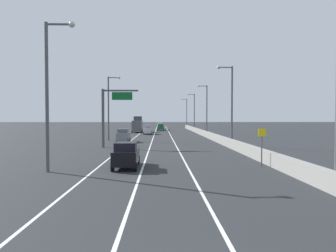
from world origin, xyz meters
TOP-DOWN VIEW (x-y plane):
  - ground_plane at (0.00, 64.00)m, footprint 320.00×320.00m
  - lane_stripe_left at (-5.50, 55.00)m, footprint 0.16×130.00m
  - lane_stripe_center at (-2.00, 55.00)m, footprint 0.16×130.00m
  - lane_stripe_right at (1.50, 55.00)m, footprint 0.16×130.00m
  - jersey_barrier_right at (8.32, 40.00)m, footprint 0.60×120.00m
  - overhead_sign_gantry at (-7.26, 33.47)m, footprint 4.68×0.36m
  - speed_advisory_sign at (7.42, 18.18)m, footprint 0.60×0.11m
  - lamp_post_right_near at (8.48, 10.13)m, footprint 2.14×0.44m
  - lamp_post_right_second at (8.60, 34.41)m, footprint 2.14×0.44m
  - lamp_post_right_third at (8.98, 58.70)m, footprint 2.14×0.44m
  - lamp_post_right_fourth at (9.03, 82.99)m, footprint 2.14×0.44m
  - lamp_post_right_fifth at (8.90, 107.28)m, footprint 2.14×0.44m
  - lamp_post_left_near at (-8.44, 16.13)m, footprint 2.14×0.44m
  - lamp_post_left_mid at (-9.06, 45.27)m, footprint 2.14×0.44m
  - car_green_0 at (-0.57, 80.44)m, footprint 1.92×4.42m
  - car_black_1 at (-3.29, 17.94)m, footprint 1.92×4.57m
  - car_gray_2 at (-6.44, 42.00)m, footprint 1.82×4.21m
  - car_white_3 at (-0.73, 91.41)m, footprint 1.96×4.66m
  - car_silver_4 at (-3.52, 62.75)m, footprint 1.91×4.32m
  - box_truck at (-6.49, 71.97)m, footprint 2.59×8.02m

SIDE VIEW (x-z plane):
  - ground_plane at x=0.00m, z-range 0.00..0.00m
  - lane_stripe_left at x=-5.50m, z-range 0.00..0.00m
  - lane_stripe_center at x=-2.00m, z-range 0.00..0.00m
  - lane_stripe_right at x=1.50m, z-range 0.00..0.00m
  - jersey_barrier_right at x=8.32m, z-range 0.00..1.10m
  - car_green_0 at x=-0.57m, z-range 0.00..1.93m
  - car_black_1 at x=-3.29m, z-range 0.00..1.99m
  - car_gray_2 at x=-6.44m, z-range -0.01..2.06m
  - car_silver_4 at x=-3.52m, z-range -0.01..2.07m
  - car_white_3 at x=-0.73m, z-range -0.01..2.14m
  - speed_advisory_sign at x=7.42m, z-range 0.26..3.26m
  - box_truck at x=-6.49m, z-range -0.18..3.89m
  - overhead_sign_gantry at x=-7.26m, z-range 0.98..8.48m
  - lamp_post_right_near at x=8.48m, z-range 0.76..11.44m
  - lamp_post_right_second at x=8.60m, z-range 0.76..11.44m
  - lamp_post_right_third at x=8.98m, z-range 0.76..11.44m
  - lamp_post_right_fourth at x=9.03m, z-range 0.76..11.44m
  - lamp_post_right_fifth at x=8.90m, z-range 0.76..11.44m
  - lamp_post_left_near at x=-8.44m, z-range 0.76..11.44m
  - lamp_post_left_mid at x=-9.06m, z-range 0.76..11.44m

